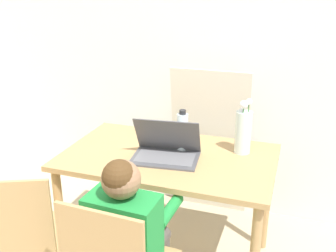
% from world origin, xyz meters
% --- Properties ---
extents(wall_back, '(6.40, 0.05, 2.50)m').
position_xyz_m(wall_back, '(0.00, 2.23, 1.25)').
color(wall_back, white).
rests_on(wall_back, ground_plane).
extents(dining_table, '(1.20, 0.73, 0.72)m').
position_xyz_m(dining_table, '(-0.25, 1.46, 0.63)').
color(dining_table, tan).
rests_on(dining_table, ground_plane).
extents(chair_spare, '(0.53, 0.53, 0.86)m').
position_xyz_m(chair_spare, '(-0.79, 0.82, 0.45)').
color(chair_spare, tan).
rests_on(chair_spare, ground_plane).
extents(person_seated, '(0.33, 0.43, 0.99)m').
position_xyz_m(person_seated, '(-0.24, 0.88, 0.62)').
color(person_seated, '#1E8438').
rests_on(person_seated, ground_plane).
extents(laptop, '(0.39, 0.29, 0.23)m').
position_xyz_m(laptop, '(-0.26, 1.43, 0.78)').
color(laptop, '#4C4C51').
rests_on(laptop, dining_table).
extents(flower_vase, '(0.09, 0.09, 0.32)m').
position_xyz_m(flower_vase, '(0.14, 1.63, 0.86)').
color(flower_vase, silver).
rests_on(flower_vase, dining_table).
extents(water_bottle, '(0.06, 0.06, 0.25)m').
position_xyz_m(water_bottle, '(-0.20, 1.55, 0.84)').
color(water_bottle, silver).
rests_on(water_bottle, dining_table).
extents(cardboard_panel, '(0.55, 0.17, 1.11)m').
position_xyz_m(cardboard_panel, '(-0.15, 2.09, 0.55)').
color(cardboard_panel, silver).
rests_on(cardboard_panel, ground_plane).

